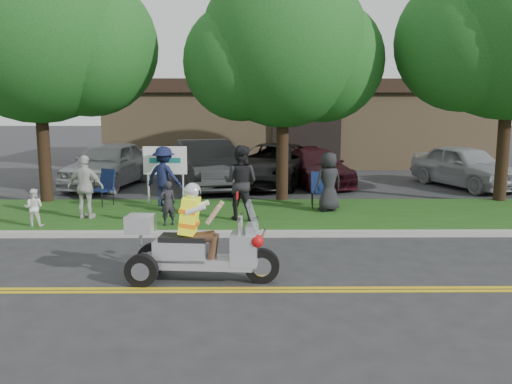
{
  "coord_description": "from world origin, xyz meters",
  "views": [
    {
      "loc": [
        -0.42,
        -8.87,
        3.01
      ],
      "look_at": [
        -0.33,
        2.0,
        1.19
      ],
      "focal_mm": 38.0,
      "sensor_mm": 36.0,
      "label": 1
    }
  ],
  "objects_px": {
    "spectator_adult_mid": "(241,183)",
    "parked_car_mid": "(273,165)",
    "trike_scooter": "(196,247)",
    "parked_car_far_left": "(109,164)",
    "spectator_adult_right": "(86,187)",
    "parked_car_left": "(206,164)",
    "lawn_chair_b": "(320,187)",
    "lawn_chair_a": "(105,185)",
    "parked_car_far_right": "(465,166)",
    "parked_car_right": "(316,167)"
  },
  "relations": [
    {
      "from": "trike_scooter",
      "to": "spectator_adult_right",
      "type": "height_order",
      "value": "spectator_adult_right"
    },
    {
      "from": "trike_scooter",
      "to": "spectator_adult_right",
      "type": "bearing_deg",
      "value": 130.09
    },
    {
      "from": "lawn_chair_a",
      "to": "parked_car_mid",
      "type": "distance_m",
      "value": 6.59
    },
    {
      "from": "parked_car_mid",
      "to": "parked_car_far_right",
      "type": "xyz_separation_m",
      "value": [
        6.78,
        -0.63,
        0.01
      ]
    },
    {
      "from": "lawn_chair_a",
      "to": "parked_car_far_right",
      "type": "distance_m",
      "value": 12.32
    },
    {
      "from": "lawn_chair_a",
      "to": "parked_car_left",
      "type": "relative_size",
      "value": 0.2
    },
    {
      "from": "parked_car_left",
      "to": "parked_car_mid",
      "type": "height_order",
      "value": "parked_car_left"
    },
    {
      "from": "lawn_chair_a",
      "to": "parked_car_right",
      "type": "bearing_deg",
      "value": 66.14
    },
    {
      "from": "trike_scooter",
      "to": "spectator_adult_mid",
      "type": "height_order",
      "value": "spectator_adult_mid"
    },
    {
      "from": "spectator_adult_right",
      "to": "parked_car_left",
      "type": "bearing_deg",
      "value": -105.92
    },
    {
      "from": "spectator_adult_mid",
      "to": "parked_car_mid",
      "type": "height_order",
      "value": "spectator_adult_mid"
    },
    {
      "from": "lawn_chair_a",
      "to": "parked_car_far_right",
      "type": "bearing_deg",
      "value": 49.59
    },
    {
      "from": "spectator_adult_right",
      "to": "parked_car_left",
      "type": "height_order",
      "value": "spectator_adult_right"
    },
    {
      "from": "parked_car_mid",
      "to": "parked_car_far_left",
      "type": "bearing_deg",
      "value": -156.19
    },
    {
      "from": "lawn_chair_b",
      "to": "parked_car_right",
      "type": "relative_size",
      "value": 0.22
    },
    {
      "from": "spectator_adult_mid",
      "to": "parked_car_right",
      "type": "xyz_separation_m",
      "value": [
        2.63,
        6.41,
        -0.39
      ]
    },
    {
      "from": "trike_scooter",
      "to": "spectator_adult_mid",
      "type": "bearing_deg",
      "value": 86.31
    },
    {
      "from": "trike_scooter",
      "to": "lawn_chair_b",
      "type": "xyz_separation_m",
      "value": [
        2.87,
        6.09,
        0.06
      ]
    },
    {
      "from": "spectator_adult_mid",
      "to": "parked_car_mid",
      "type": "bearing_deg",
      "value": -80.32
    },
    {
      "from": "lawn_chair_b",
      "to": "spectator_adult_right",
      "type": "relative_size",
      "value": 0.61
    },
    {
      "from": "lawn_chair_b",
      "to": "trike_scooter",
      "type": "bearing_deg",
      "value": -111.95
    },
    {
      "from": "lawn_chair_b",
      "to": "parked_car_far_right",
      "type": "xyz_separation_m",
      "value": [
        5.64,
        4.02,
        0.11
      ]
    },
    {
      "from": "lawn_chair_b",
      "to": "spectator_adult_mid",
      "type": "relative_size",
      "value": 0.52
    },
    {
      "from": "parked_car_far_left",
      "to": "parked_car_right",
      "type": "distance_m",
      "value": 7.48
    },
    {
      "from": "trike_scooter",
      "to": "parked_car_far_right",
      "type": "relative_size",
      "value": 0.58
    },
    {
      "from": "spectator_adult_right",
      "to": "lawn_chair_a",
      "type": "bearing_deg",
      "value": -79.89
    },
    {
      "from": "lawn_chair_b",
      "to": "parked_car_right",
      "type": "bearing_deg",
      "value": 87.92
    },
    {
      "from": "trike_scooter",
      "to": "parked_car_left",
      "type": "xyz_separation_m",
      "value": [
        -0.63,
        10.04,
        0.25
      ]
    },
    {
      "from": "trike_scooter",
      "to": "parked_car_right",
      "type": "xyz_separation_m",
      "value": [
        3.31,
        10.83,
        0.05
      ]
    },
    {
      "from": "lawn_chair_a",
      "to": "parked_car_left",
      "type": "height_order",
      "value": "parked_car_left"
    },
    {
      "from": "lawn_chair_a",
      "to": "lawn_chair_b",
      "type": "distance_m",
      "value": 6.11
    },
    {
      "from": "lawn_chair_b",
      "to": "parked_car_mid",
      "type": "xyz_separation_m",
      "value": [
        -1.14,
        4.64,
        0.1
      ]
    },
    {
      "from": "trike_scooter",
      "to": "parked_car_far_left",
      "type": "bearing_deg",
      "value": 116.81
    },
    {
      "from": "spectator_adult_mid",
      "to": "lawn_chair_b",
      "type": "bearing_deg",
      "value": -123.49
    },
    {
      "from": "trike_scooter",
      "to": "spectator_adult_mid",
      "type": "xyz_separation_m",
      "value": [
        0.68,
        4.42,
        0.44
      ]
    },
    {
      "from": "spectator_adult_mid",
      "to": "parked_car_right",
      "type": "height_order",
      "value": "spectator_adult_mid"
    },
    {
      "from": "parked_car_right",
      "to": "parked_car_far_right",
      "type": "height_order",
      "value": "parked_car_far_right"
    },
    {
      "from": "spectator_adult_mid",
      "to": "spectator_adult_right",
      "type": "bearing_deg",
      "value": 16.9
    },
    {
      "from": "parked_car_right",
      "to": "trike_scooter",
      "type": "bearing_deg",
      "value": -119.97
    },
    {
      "from": "parked_car_far_left",
      "to": "parked_car_left",
      "type": "xyz_separation_m",
      "value": [
        3.52,
        -0.36,
        0.02
      ]
    },
    {
      "from": "parked_car_left",
      "to": "parked_car_right",
      "type": "bearing_deg",
      "value": -5.48
    },
    {
      "from": "spectator_adult_right",
      "to": "parked_car_mid",
      "type": "relative_size",
      "value": 0.3
    },
    {
      "from": "spectator_adult_mid",
      "to": "parked_car_mid",
      "type": "xyz_separation_m",
      "value": [
        1.05,
        6.32,
        -0.28
      ]
    },
    {
      "from": "trike_scooter",
      "to": "spectator_adult_mid",
      "type": "relative_size",
      "value": 1.4
    },
    {
      "from": "trike_scooter",
      "to": "parked_car_right",
      "type": "height_order",
      "value": "trike_scooter"
    },
    {
      "from": "parked_car_left",
      "to": "parked_car_mid",
      "type": "distance_m",
      "value": 2.47
    },
    {
      "from": "parked_car_left",
      "to": "parked_car_far_right",
      "type": "xyz_separation_m",
      "value": [
        9.14,
        0.07,
        -0.08
      ]
    },
    {
      "from": "parked_car_mid",
      "to": "parked_car_far_right",
      "type": "distance_m",
      "value": 6.81
    },
    {
      "from": "lawn_chair_b",
      "to": "spectator_adult_right",
      "type": "bearing_deg",
      "value": -162.67
    },
    {
      "from": "lawn_chair_a",
      "to": "spectator_adult_right",
      "type": "bearing_deg",
      "value": -57.1
    }
  ]
}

